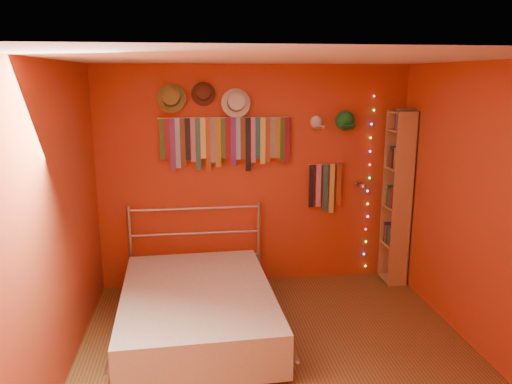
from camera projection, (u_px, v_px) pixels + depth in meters
name	position (u px, v px, depth m)	size (l,w,h in m)	color
ground	(280.00, 361.00, 4.26)	(3.50, 3.50, 0.00)	brown
back_wall	(255.00, 177.00, 5.66)	(3.50, 0.02, 2.50)	#983018
right_wall	(487.00, 213.00, 4.19)	(0.02, 3.50, 2.50)	#983018
left_wall	(53.00, 229.00, 3.75)	(0.02, 3.50, 2.50)	#983018
ceiling	(284.00, 58.00, 3.68)	(3.50, 3.50, 0.02)	white
tie_rack	(225.00, 140.00, 5.45)	(1.45, 0.03, 0.60)	#B1B1B6
small_tie_rack	(325.00, 185.00, 5.72)	(0.40, 0.03, 0.58)	#B1B1B6
fedora_olive	(171.00, 97.00, 5.25)	(0.31, 0.17, 0.31)	olive
fedora_brown	(203.00, 93.00, 5.29)	(0.26, 0.14, 0.25)	#48241A
fedora_white	(236.00, 102.00, 5.34)	(0.32, 0.17, 0.31)	beige
cap_white	(316.00, 122.00, 5.55)	(0.16, 0.20, 0.16)	silver
cap_green	(345.00, 121.00, 5.59)	(0.20, 0.25, 0.20)	#19742C
fairy_lights	(369.00, 185.00, 5.81)	(0.05, 0.02, 2.05)	#FF3333
reading_lamp	(362.00, 186.00, 5.60)	(0.07, 0.30, 0.09)	#B1B1B6
bookshelf	(401.00, 197.00, 5.71)	(0.25, 0.34, 2.00)	#AB7E4D
bed	(198.00, 308.00, 4.72)	(1.55, 2.06, 0.98)	#B1B1B6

